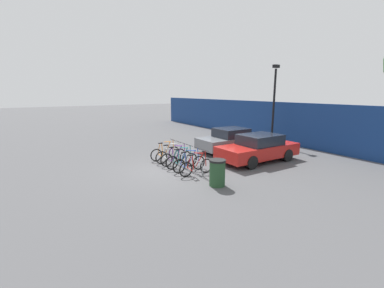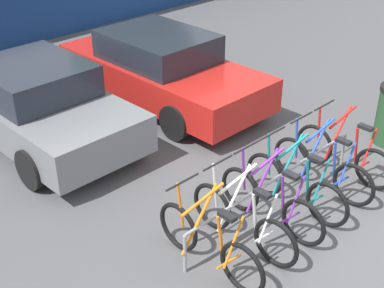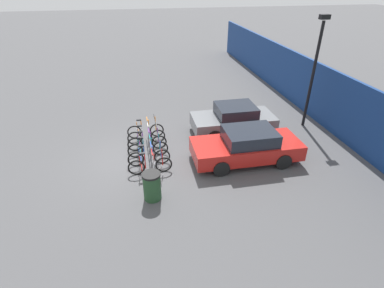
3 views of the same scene
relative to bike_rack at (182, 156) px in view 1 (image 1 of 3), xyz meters
The scene contains 13 objects.
ground_plane 0.86m from the bike_rack, 71.14° to the right, with size 120.00×120.00×0.00m, color #4C4C4F.
hoarding_wall 8.88m from the bike_rack, 88.50° to the left, with size 36.00×0.16×2.84m, color navy.
bike_rack is the anchor object (origin of this frame).
bicycle_orange 1.50m from the bike_rack, behind, with size 0.68×1.71×1.05m.
bicycle_white 0.89m from the bike_rack, behind, with size 0.68×1.71×1.05m.
bicycle_purple 0.36m from the bike_rack, 154.57° to the right, with size 0.68×1.71×1.05m.
bicycle_teal 0.30m from the bike_rack, 32.21° to the right, with size 0.68×1.71×1.05m.
bicycle_blue 0.92m from the bike_rack, ahead, with size 0.68×1.71×1.05m.
bicycle_red 1.50m from the bike_rack, ahead, with size 0.68×1.71×1.05m.
car_grey 4.24m from the bike_rack, 106.84° to the left, with size 1.91×3.92×1.40m.
car_red 4.02m from the bike_rack, 71.06° to the left, with size 1.91×4.39×1.40m.
lamp_post 8.31m from the bike_rack, 99.29° to the left, with size 0.24×0.44×5.26m.
trash_bin 3.00m from the bike_rack, ahead, with size 0.63×0.63×1.03m.
Camera 1 is at (10.15, -5.32, 3.55)m, focal length 24.00 mm.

